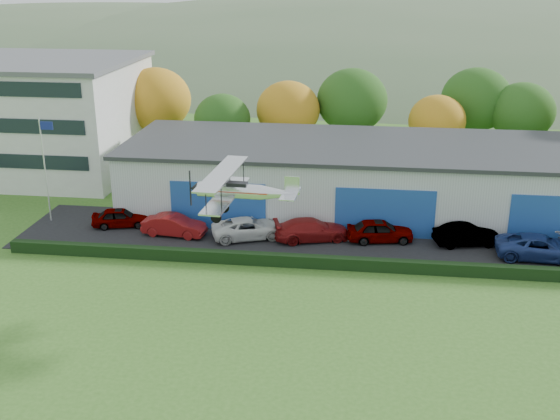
# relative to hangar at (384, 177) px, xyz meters

# --- Properties ---
(apron) EXTENTS (48.00, 9.00, 0.05)m
(apron) POSITION_rel_hangar_xyz_m (-2.00, -6.98, -2.63)
(apron) COLOR black
(apron) RESTS_ON ground
(hedge) EXTENTS (46.00, 0.60, 0.80)m
(hedge) POSITION_rel_hangar_xyz_m (-2.00, -11.78, -2.26)
(hedge) COLOR black
(hedge) RESTS_ON ground
(hangar) EXTENTS (40.60, 12.60, 5.30)m
(hangar) POSITION_rel_hangar_xyz_m (0.00, 0.00, 0.00)
(hangar) COLOR #B2B7BC
(hangar) RESTS_ON ground
(office_block) EXTENTS (20.60, 15.60, 10.40)m
(office_block) POSITION_rel_hangar_xyz_m (-33.00, 7.02, 2.56)
(office_block) COLOR silver
(office_block) RESTS_ON ground
(flagpole) EXTENTS (1.05, 0.10, 8.00)m
(flagpole) POSITION_rel_hangar_xyz_m (-24.88, -5.98, 2.13)
(flagpole) COLOR silver
(flagpole) RESTS_ON ground
(tree_belt) EXTENTS (75.70, 13.22, 10.12)m
(tree_belt) POSITION_rel_hangar_xyz_m (-4.15, 12.64, 2.95)
(tree_belt) COLOR #3D2614
(tree_belt) RESTS_ON ground
(distant_hills) EXTENTS (430.00, 196.00, 56.00)m
(distant_hills) POSITION_rel_hangar_xyz_m (-9.38, 112.02, -15.70)
(distant_hills) COLOR #4C6642
(distant_hills) RESTS_ON ground
(car_0) EXTENTS (4.42, 2.60, 1.41)m
(car_0) POSITION_rel_hangar_xyz_m (-19.29, -6.48, -1.90)
(car_0) COLOR gray
(car_0) RESTS_ON apron
(car_1) EXTENTS (4.70, 2.06, 1.50)m
(car_1) POSITION_rel_hangar_xyz_m (-14.88, -7.67, -1.86)
(car_1) COLOR maroon
(car_1) RESTS_ON apron
(car_2) EXTENTS (5.74, 4.08, 1.45)m
(car_2) POSITION_rel_hangar_xyz_m (-9.50, -7.45, -1.88)
(car_2) COLOR silver
(car_2) RESTS_ON apron
(car_3) EXTENTS (5.68, 3.58, 1.54)m
(car_3) POSITION_rel_hangar_xyz_m (-5.06, -7.26, -1.84)
(car_3) COLOR maroon
(car_3) RESTS_ON apron
(car_4) EXTENTS (4.88, 2.61, 1.58)m
(car_4) POSITION_rel_hangar_xyz_m (-0.29, -6.90, -1.82)
(car_4) COLOR gray
(car_4) RESTS_ON apron
(car_5) EXTENTS (4.81, 2.57, 1.51)m
(car_5) POSITION_rel_hangar_xyz_m (5.68, -6.85, -1.85)
(car_5) COLOR gray
(car_5) RESTS_ON apron
(car_6) EXTENTS (5.83, 2.94, 1.58)m
(car_6) POSITION_rel_hangar_xyz_m (10.14, -8.55, -1.82)
(car_6) COLOR navy
(car_6) RESTS_ON apron
(biplane) EXTENTS (6.22, 7.12, 2.67)m
(biplane) POSITION_rel_hangar_xyz_m (-8.41, -16.41, 3.95)
(biplane) COLOR silver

